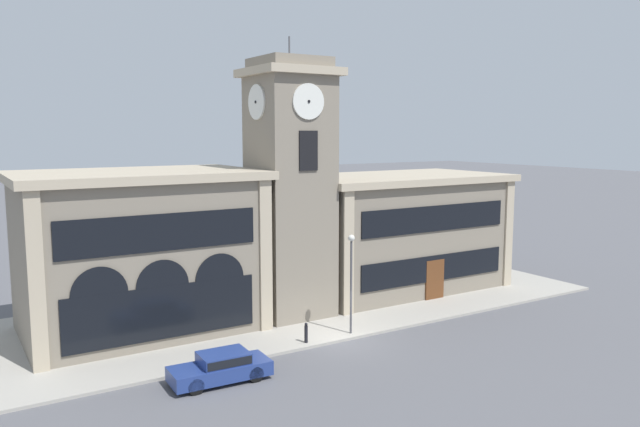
# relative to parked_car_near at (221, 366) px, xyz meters

# --- Properties ---
(ground_plane) EXTENTS (300.00, 300.00, 0.00)m
(ground_plane) POSITION_rel_parked_car_near_xyz_m (7.50, 1.52, -0.70)
(ground_plane) COLOR #56565B
(sidewalk_kerb) EXTENTS (41.37, 13.48, 0.15)m
(sidewalk_kerb) POSITION_rel_parked_car_near_xyz_m (7.50, 8.26, -0.62)
(sidewalk_kerb) COLOR #A39E93
(sidewalk_kerb) RESTS_ON ground_plane
(clock_tower) EXTENTS (4.82, 4.82, 16.34)m
(clock_tower) POSITION_rel_parked_car_near_xyz_m (7.50, 7.14, 6.92)
(clock_tower) COLOR gray
(clock_tower) RESTS_ON ground_plane
(town_hall_left_wing) EXTENTS (12.82, 8.61, 8.86)m
(town_hall_left_wing) POSITION_rel_parked_car_near_xyz_m (-0.92, 9.01, 3.76)
(town_hall_left_wing) COLOR gray
(town_hall_left_wing) RESTS_ON ground_plane
(town_hall_right_wing) EXTENTS (15.03, 8.61, 8.01)m
(town_hall_right_wing) POSITION_rel_parked_car_near_xyz_m (17.02, 9.02, 3.33)
(town_hall_right_wing) COLOR gray
(town_hall_right_wing) RESTS_ON ground_plane
(parked_car_near) EXTENTS (4.48, 1.93, 1.32)m
(parked_car_near) POSITION_rel_parked_car_near_xyz_m (0.00, 0.00, 0.00)
(parked_car_near) COLOR navy
(parked_car_near) RESTS_ON ground_plane
(street_lamp) EXTENTS (0.36, 0.36, 5.40)m
(street_lamp) POSITION_rel_parked_car_near_xyz_m (8.39, 2.11, 3.03)
(street_lamp) COLOR #4C4C51
(street_lamp) RESTS_ON sidewalk_kerb
(bollard) EXTENTS (0.18, 0.18, 1.06)m
(bollard) POSITION_rel_parked_car_near_xyz_m (5.57, 2.09, -0.03)
(bollard) COLOR black
(bollard) RESTS_ON sidewalk_kerb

